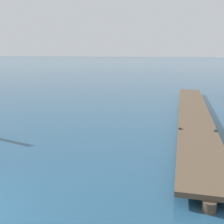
% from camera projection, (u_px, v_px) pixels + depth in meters
% --- Properties ---
extents(floating_dock, '(2.26, 21.16, 0.53)m').
position_uv_depth(floating_dock, '(194.00, 113.00, 17.01)').
color(floating_dock, brown).
rests_on(floating_dock, ground).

